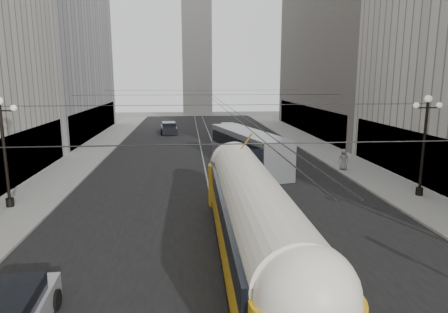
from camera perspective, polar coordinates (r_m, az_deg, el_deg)
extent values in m
cube|color=black|center=(38.73, -1.96, -0.08)|extent=(20.00, 85.00, 0.02)
cube|color=gray|center=(43.24, -18.32, 0.64)|extent=(4.00, 72.00, 0.15)
cube|color=gray|center=(44.41, 13.42, 1.18)|extent=(4.00, 72.00, 0.15)
cube|color=gray|center=(38.70, -3.07, -0.10)|extent=(0.12, 85.00, 0.04)
cube|color=gray|center=(38.78, -0.85, -0.06)|extent=(0.12, 85.00, 0.04)
cube|color=black|center=(32.23, -26.81, 0.03)|extent=(0.10, 18.00, 3.60)
cube|color=#999999|center=(56.69, -24.66, 16.74)|extent=(12.00, 28.00, 28.00)
cube|color=black|center=(55.02, -17.77, 4.86)|extent=(0.10, 25.20, 3.60)
cube|color=black|center=(32.34, 24.92, 0.23)|extent=(0.10, 18.00, 3.60)
cube|color=#514C47|center=(58.45, 18.11, 18.97)|extent=(12.00, 32.00, 32.00)
cube|color=black|center=(56.11, 11.62, 5.28)|extent=(0.10, 28.80, 3.60)
cube|color=#B2AFA8|center=(85.57, -3.91, 14.14)|extent=(6.00, 6.00, 24.00)
cylinder|color=black|center=(26.03, -28.81, 0.02)|extent=(0.18, 0.18, 6.00)
cylinder|color=black|center=(26.63, -28.26, -5.79)|extent=(0.44, 0.44, 0.50)
cylinder|color=black|center=(25.72, -29.36, 5.71)|extent=(1.60, 0.08, 0.08)
sphere|color=white|center=(25.41, -27.84, 6.15)|extent=(0.36, 0.36, 0.36)
cylinder|color=black|center=(28.03, 26.60, 0.93)|extent=(0.18, 0.18, 6.00)
cylinder|color=black|center=(28.60, 26.12, -4.49)|extent=(0.44, 0.44, 0.50)
cylinder|color=black|center=(27.74, 27.07, 6.22)|extent=(1.60, 0.08, 0.08)
sphere|color=white|center=(27.71, 27.17, 7.35)|extent=(0.44, 0.44, 0.44)
sphere|color=white|center=(27.34, 25.76, 6.60)|extent=(0.36, 0.36, 0.36)
sphere|color=white|center=(28.14, 28.39, 6.46)|extent=(0.36, 0.36, 0.36)
cylinder|color=black|center=(9.80, 7.52, 1.87)|extent=(25.00, 0.03, 0.03)
cylinder|color=black|center=(23.58, 0.00, 7.38)|extent=(25.00, 0.03, 0.03)
cylinder|color=black|center=(37.52, -1.97, 8.80)|extent=(25.00, 0.03, 0.03)
cylinder|color=black|center=(51.50, -2.88, 9.44)|extent=(25.00, 0.03, 0.03)
cylinder|color=black|center=(41.52, -2.29, 8.75)|extent=(0.03, 72.00, 0.03)
cylinder|color=black|center=(41.54, -1.74, 8.75)|extent=(0.03, 72.00, 0.03)
cube|color=gold|center=(17.24, 4.06, -10.78)|extent=(2.93, 15.02, 1.82)
cube|color=black|center=(17.58, 4.02, -13.37)|extent=(2.93, 14.57, 0.32)
cube|color=black|center=(16.84, 4.12, -7.06)|extent=(2.95, 14.80, 0.91)
cylinder|color=silver|center=(16.74, 4.13, -6.02)|extent=(2.61, 14.79, 2.46)
sphere|color=silver|center=(10.15, 11.70, -18.91)|extent=(2.57, 2.57, 2.57)
cylinder|color=gold|center=(24.16, 1.07, -4.01)|extent=(2.78, 2.78, 2.46)
sphere|color=silver|center=(23.85, 1.08, -1.03)|extent=(2.57, 2.57, 2.57)
cube|color=#929597|center=(34.10, 3.38, 1.07)|extent=(5.38, 12.49, 3.06)
cube|color=black|center=(34.02, 3.39, 1.91)|extent=(5.30, 12.08, 1.12)
cube|color=black|center=(28.16, 5.23, -0.39)|extent=(2.30, 0.65, 1.43)
cylinder|color=black|center=(30.17, 2.12, -2.34)|extent=(0.30, 1.02, 1.02)
cylinder|color=black|center=(30.60, 6.87, -2.22)|extent=(0.30, 1.02, 1.02)
cylinder|color=black|center=(38.14, 0.55, 0.53)|extent=(0.30, 1.02, 1.02)
cylinder|color=black|center=(38.48, 4.33, 0.60)|extent=(0.30, 1.02, 1.02)
cube|color=black|center=(13.74, -29.01, -18.39)|extent=(1.87, 2.71, 0.80)
cylinder|color=black|center=(15.72, -29.37, -17.73)|extent=(0.22, 0.68, 0.68)
cylinder|color=black|center=(15.11, -22.94, -18.35)|extent=(0.22, 0.68, 0.68)
cube|color=white|center=(54.09, 0.61, 3.70)|extent=(2.26, 4.89, 0.85)
cube|color=black|center=(54.02, 0.61, 4.33)|extent=(1.89, 2.73, 0.80)
cylinder|color=black|center=(52.43, -0.17, 3.28)|extent=(0.22, 0.68, 0.68)
cylinder|color=black|center=(52.61, 1.75, 3.30)|extent=(0.22, 0.68, 0.68)
cylinder|color=black|center=(55.64, -0.47, 3.73)|extent=(0.22, 0.68, 0.68)
cylinder|color=black|center=(55.81, 1.34, 3.76)|extent=(0.22, 0.68, 0.68)
cube|color=black|center=(55.70, -7.89, 3.83)|extent=(2.53, 5.09, 0.87)
cube|color=black|center=(55.63, -7.91, 4.46)|extent=(2.05, 2.87, 0.82)
cylinder|color=black|center=(54.12, -8.93, 3.40)|extent=(0.22, 0.70, 0.70)
cylinder|color=black|center=(54.04, -7.00, 3.44)|extent=(0.22, 0.70, 0.70)
cylinder|color=black|center=(57.43, -8.72, 3.85)|extent=(0.22, 0.70, 0.70)
cylinder|color=black|center=(57.34, -6.91, 3.89)|extent=(0.22, 0.70, 0.70)
imported|color=gray|center=(34.02, 16.70, -0.39)|extent=(0.87, 0.57, 1.73)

